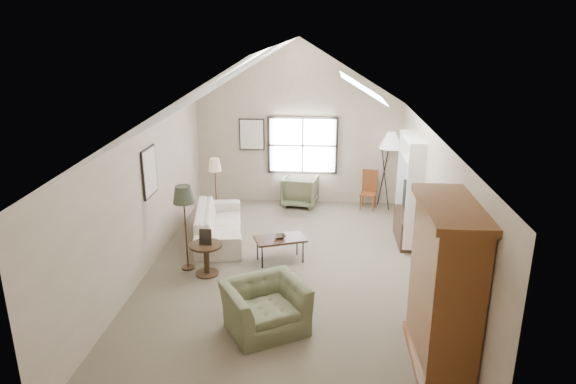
# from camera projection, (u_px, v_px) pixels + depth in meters

# --- Properties ---
(room_shell) EXTENTS (5.01, 8.01, 4.00)m
(room_shell) POSITION_uv_depth(u_px,v_px,m) (286.00, 93.00, 8.23)
(room_shell) COLOR #726651
(room_shell) RESTS_ON ground
(window) EXTENTS (1.72, 0.08, 1.42)m
(window) POSITION_uv_depth(u_px,v_px,m) (303.00, 145.00, 12.53)
(window) COLOR black
(window) RESTS_ON room_shell
(skylight) EXTENTS (0.80, 1.20, 0.52)m
(skylight) POSITION_uv_depth(u_px,v_px,m) (364.00, 86.00, 8.99)
(skylight) COLOR white
(skylight) RESTS_ON room_shell
(wall_art) EXTENTS (1.97, 3.71, 0.88)m
(wall_art) POSITION_uv_depth(u_px,v_px,m) (203.00, 152.00, 10.66)
(wall_art) COLOR black
(wall_art) RESTS_ON room_shell
(armoire) EXTENTS (0.60, 1.50, 2.20)m
(armoire) POSITION_uv_depth(u_px,v_px,m) (444.00, 287.00, 6.46)
(armoire) COLOR brown
(armoire) RESTS_ON ground
(tv_alcove) EXTENTS (0.32, 1.30, 2.10)m
(tv_alcove) POSITION_uv_depth(u_px,v_px,m) (409.00, 188.00, 10.22)
(tv_alcove) COLOR white
(tv_alcove) RESTS_ON ground
(media_console) EXTENTS (0.34, 1.18, 0.60)m
(media_console) POSITION_uv_depth(u_px,v_px,m) (405.00, 228.00, 10.49)
(media_console) COLOR #382316
(media_console) RESTS_ON ground
(tv_panel) EXTENTS (0.05, 0.90, 0.55)m
(tv_panel) POSITION_uv_depth(u_px,v_px,m) (407.00, 199.00, 10.30)
(tv_panel) COLOR black
(tv_panel) RESTS_ON media_console
(sofa) EXTENTS (1.29, 2.43, 0.67)m
(sofa) POSITION_uv_depth(u_px,v_px,m) (219.00, 224.00, 10.60)
(sofa) COLOR beige
(sofa) RESTS_ON ground
(armchair_near) EXTENTS (1.45, 1.40, 0.72)m
(armchair_near) POSITION_uv_depth(u_px,v_px,m) (265.00, 307.00, 7.41)
(armchair_near) COLOR #656547
(armchair_near) RESTS_ON ground
(armchair_far) EXTENTS (0.93, 0.95, 0.75)m
(armchair_far) POSITION_uv_depth(u_px,v_px,m) (300.00, 190.00, 12.61)
(armchair_far) COLOR #5E6949
(armchair_far) RESTS_ON ground
(coffee_table) EXTENTS (1.04, 0.80, 0.47)m
(coffee_table) POSITION_uv_depth(u_px,v_px,m) (280.00, 250.00, 9.61)
(coffee_table) COLOR #361F16
(coffee_table) RESTS_ON ground
(bowl) EXTENTS (0.29, 0.29, 0.05)m
(bowl) POSITION_uv_depth(u_px,v_px,m) (280.00, 237.00, 9.53)
(bowl) COLOR #372816
(bowl) RESTS_ON coffee_table
(side_table) EXTENTS (0.67, 0.67, 0.58)m
(side_table) POSITION_uv_depth(u_px,v_px,m) (207.00, 259.00, 9.09)
(side_table) COLOR #362216
(side_table) RESTS_ON ground
(side_chair) EXTENTS (0.44, 0.44, 0.94)m
(side_chair) POSITION_uv_depth(u_px,v_px,m) (368.00, 190.00, 12.30)
(side_chair) COLOR brown
(side_chair) RESTS_ON ground
(tripod_lamp) EXTENTS (0.69, 0.69, 1.89)m
(tripod_lamp) POSITION_uv_depth(u_px,v_px,m) (389.00, 170.00, 12.29)
(tripod_lamp) COLOR silver
(tripod_lamp) RESTS_ON ground
(dark_lamp) EXTENTS (0.45, 0.45, 1.61)m
(dark_lamp) POSITION_uv_depth(u_px,v_px,m) (186.00, 227.00, 9.15)
(dark_lamp) COLOR #292D20
(dark_lamp) RESTS_ON ground
(tan_lamp) EXTENTS (0.34, 0.34, 1.45)m
(tan_lamp) POSITION_uv_depth(u_px,v_px,m) (216.00, 188.00, 11.64)
(tan_lamp) COLOR tan
(tan_lamp) RESTS_ON ground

